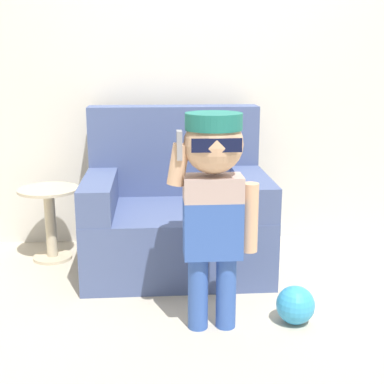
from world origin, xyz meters
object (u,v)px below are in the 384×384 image
at_px(person_child, 214,189).
at_px(toy_ball, 295,305).
at_px(side_table, 50,217).
at_px(armchair, 176,213).

relative_size(person_child, toy_ball, 5.45).
bearing_deg(side_table, person_child, -46.29).
height_order(armchair, person_child, person_child).
relative_size(person_child, side_table, 2.20).
bearing_deg(armchair, person_child, -80.83).
relative_size(armchair, person_child, 1.06).
height_order(armchair, side_table, armchair).
relative_size(side_table, toy_ball, 2.48).
bearing_deg(side_table, toy_ball, -35.76).
distance_m(armchair, side_table, 0.83).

